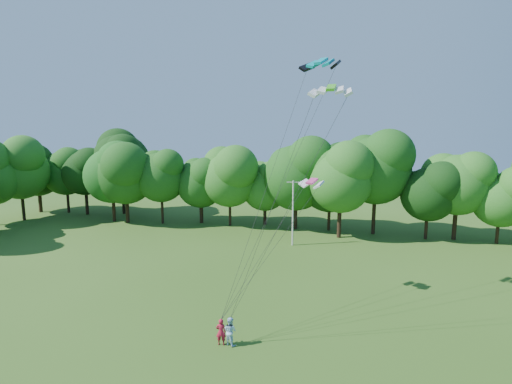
% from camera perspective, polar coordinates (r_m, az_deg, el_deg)
% --- Properties ---
extents(utility_pole, '(1.53, 0.35, 7.70)m').
position_cam_1_polar(utility_pole, '(46.69, 5.29, -2.89)').
color(utility_pole, '#BABAB0').
rests_on(utility_pole, ground).
extents(kite_flyer_left, '(0.73, 0.57, 1.76)m').
position_cam_1_polar(kite_flyer_left, '(26.95, -5.03, -19.28)').
color(kite_flyer_left, '#A8152E').
rests_on(kite_flyer_left, ground).
extents(kite_flyer_right, '(1.08, 0.96, 1.85)m').
position_cam_1_polar(kite_flyer_right, '(26.90, -3.71, -19.20)').
color(kite_flyer_right, '#B1D6F6').
rests_on(kite_flyer_right, ground).
extents(kite_teal, '(3.18, 2.12, 0.67)m').
position_cam_1_polar(kite_teal, '(31.41, 9.29, 17.98)').
color(kite_teal, '#058D9A').
rests_on(kite_teal, ground).
extents(kite_green, '(2.50, 1.13, 0.52)m').
position_cam_1_polar(kite_green, '(24.85, 10.68, 14.44)').
color(kite_green, green).
rests_on(kite_green, ground).
extents(kite_pink, '(2.18, 1.66, 0.46)m').
position_cam_1_polar(kite_pink, '(32.20, 7.99, 1.55)').
color(kite_pink, '#C53678').
rests_on(kite_pink, ground).
extents(tree_back_west, '(8.72, 8.72, 12.68)m').
position_cam_1_polar(tree_back_west, '(61.57, -19.95, 3.24)').
color(tree_back_west, black).
rests_on(tree_back_west, ground).
extents(tree_back_center, '(9.02, 9.02, 13.12)m').
position_cam_1_polar(tree_back_center, '(53.65, 10.58, 3.13)').
color(tree_back_center, black).
rests_on(tree_back_center, ground).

